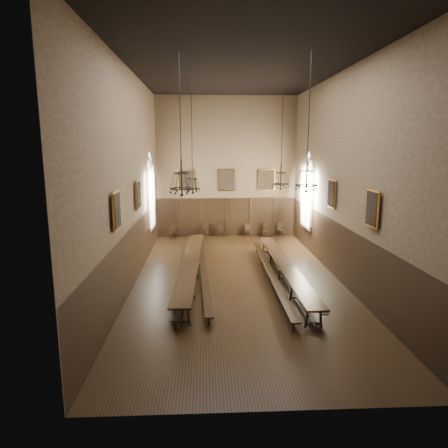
{
  "coord_description": "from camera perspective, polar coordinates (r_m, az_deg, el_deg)",
  "views": [
    {
      "loc": [
        -1.41,
        -16.88,
        5.79
      ],
      "look_at": [
        -0.52,
        1.5,
        2.24
      ],
      "focal_mm": 32.0,
      "sensor_mm": 36.0,
      "label": 1
    }
  ],
  "objects": [
    {
      "name": "chair_2",
      "position": [
        26.04,
        -2.74,
        -1.3
      ],
      "size": [
        0.54,
        0.54,
        0.95
      ],
      "rotation": [
        0.0,
        0.0,
        -0.33
      ],
      "color": "black",
      "rests_on": "floor"
    },
    {
      "name": "portrait_back_1",
      "position": [
        25.89,
        0.36,
        6.28
      ],
      "size": [
        1.1,
        0.12,
        1.4
      ],
      "color": "gold",
      "rests_on": "wall_back"
    },
    {
      "name": "window_right",
      "position": [
        23.26,
        11.83,
        4.78
      ],
      "size": [
        0.2,
        2.2,
        4.6
      ],
      "primitive_type": null,
      "color": "white",
      "rests_on": "wall_right"
    },
    {
      "name": "portrait_back_2",
      "position": [
        26.16,
        6.09,
        6.27
      ],
      "size": [
        1.1,
        0.12,
        1.4
      ],
      "color": "gold",
      "rests_on": "wall_back"
    },
    {
      "name": "wall_right",
      "position": [
        17.94,
        16.61,
        6.33
      ],
      "size": [
        0.02,
        18.0,
        9.0
      ],
      "primitive_type": "cube",
      "color": "#7B664B",
      "rests_on": "ground"
    },
    {
      "name": "portrait_left_1",
      "position": [
        13.87,
        -15.11,
        1.86
      ],
      "size": [
        0.12,
        1.0,
        1.3
      ],
      "color": "gold",
      "rests_on": "wall_left"
    },
    {
      "name": "floor",
      "position": [
        17.91,
        1.91,
        -8.0
      ],
      "size": [
        9.0,
        18.0,
        0.02
      ],
      "primitive_type": "cube",
      "color": "black",
      "rests_on": "ground"
    },
    {
      "name": "bench_left_inner",
      "position": [
        17.63,
        -2.91,
        -7.34
      ],
      "size": [
        0.66,
        9.55,
        0.43
      ],
      "rotation": [
        0.0,
        0.0,
        0.04
      ],
      "color": "black",
      "rests_on": "floor"
    },
    {
      "name": "ceiling",
      "position": [
        17.24,
        2.12,
        21.66
      ],
      "size": [
        9.0,
        18.0,
        0.02
      ],
      "primitive_type": "cube",
      "color": "black",
      "rests_on": "ground"
    },
    {
      "name": "bench_left_outer",
      "position": [
        17.77,
        -6.04,
        -7.17
      ],
      "size": [
        0.44,
        10.3,
        0.46
      ],
      "rotation": [
        0.0,
        0.0,
        0.01
      ],
      "color": "black",
      "rests_on": "floor"
    },
    {
      "name": "chandelier_front_right",
      "position": [
        14.5,
        11.73,
        6.74
      ],
      "size": [
        0.79,
        0.79,
        4.68
      ],
      "color": "black",
      "rests_on": "ceiling"
    },
    {
      "name": "wall_left",
      "position": [
        17.21,
        -13.22,
        6.32
      ],
      "size": [
        0.02,
        18.0,
        9.0
      ],
      "primitive_type": "cube",
      "color": "#7B664B",
      "rests_on": "ground"
    },
    {
      "name": "chair_6",
      "position": [
        26.3,
        6.04,
        -1.22
      ],
      "size": [
        0.48,
        0.48,
        0.96
      ],
      "rotation": [
        0.0,
        0.0,
        -0.14
      ],
      "color": "black",
      "rests_on": "floor"
    },
    {
      "name": "chair_7",
      "position": [
        26.51,
        8.14,
        -1.2
      ],
      "size": [
        0.51,
        0.51,
        0.92
      ],
      "rotation": [
        0.0,
        0.0,
        0.3
      ],
      "color": "black",
      "rests_on": "floor"
    },
    {
      "name": "chandelier_front_left",
      "position": [
        14.64,
        -6.1,
        6.27
      ],
      "size": [
        0.87,
        0.87,
        4.84
      ],
      "color": "black",
      "rests_on": "ceiling"
    },
    {
      "name": "portrait_back_0",
      "position": [
        25.87,
        -5.43,
        6.23
      ],
      "size": [
        1.1,
        0.12,
        1.4
      ],
      "color": "gold",
      "rests_on": "wall_back"
    },
    {
      "name": "portrait_right_1",
      "position": [
        14.73,
        20.42,
        2.06
      ],
      "size": [
        0.12,
        1.0,
        1.3
      ],
      "color": "gold",
      "rests_on": "wall_right"
    },
    {
      "name": "table_left",
      "position": [
        17.99,
        -4.74,
        -6.52
      ],
      "size": [
        1.11,
        10.7,
        0.83
      ],
      "rotation": [
        0.0,
        0.0,
        -0.03
      ],
      "color": "black",
      "rests_on": "floor"
    },
    {
      "name": "chair_3",
      "position": [
        26.03,
        -0.51,
        -1.32
      ],
      "size": [
        0.45,
        0.45,
        0.91
      ],
      "rotation": [
        0.0,
        0.0,
        -0.14
      ],
      "color": "black",
      "rests_on": "floor"
    },
    {
      "name": "chair_5",
      "position": [
        26.15,
        3.45,
        -1.32
      ],
      "size": [
        0.45,
        0.45,
        0.86
      ],
      "rotation": [
        0.0,
        0.0,
        0.21
      ],
      "color": "black",
      "rests_on": "floor"
    },
    {
      "name": "wall_back",
      "position": [
        25.96,
        0.35,
        8.06
      ],
      "size": [
        9.0,
        0.02,
        9.0
      ],
      "primitive_type": "cube",
      "color": "#7B664B",
      "rests_on": "ground"
    },
    {
      "name": "portrait_right_0",
      "position": [
        18.91,
        15.11,
        4.19
      ],
      "size": [
        0.12,
        1.0,
        1.3
      ],
      "color": "gold",
      "rests_on": "wall_right"
    },
    {
      "name": "window_left",
      "position": [
        22.71,
        -10.43,
        4.69
      ],
      "size": [
        0.2,
        2.2,
        4.6
      ],
      "primitive_type": null,
      "color": "white",
      "rests_on": "wall_left"
    },
    {
      "name": "bench_right_inner",
      "position": [
        17.77,
        6.59,
        -7.15
      ],
      "size": [
        0.41,
        10.6,
        0.48
      ],
      "rotation": [
        0.0,
        0.0,
        -0.01
      ],
      "color": "black",
      "rests_on": "floor"
    },
    {
      "name": "wainscot_panelling",
      "position": [
        17.54,
        1.94,
        -4.1
      ],
      "size": [
        9.0,
        18.0,
        2.5
      ],
      "primitive_type": null,
      "color": "black",
      "rests_on": "floor"
    },
    {
      "name": "chandelier_back_right",
      "position": [
        19.43,
        8.13,
        6.67
      ],
      "size": [
        0.85,
        0.85,
        5.1
      ],
      "color": "black",
      "rests_on": "ceiling"
    },
    {
      "name": "chair_0",
      "position": [
        26.06,
        -7.31,
        -1.42
      ],
      "size": [
        0.43,
        0.43,
        0.87
      ],
      "rotation": [
        0.0,
        0.0,
        0.13
      ],
      "color": "black",
      "rests_on": "floor"
    },
    {
      "name": "wall_front",
      "position": [
        8.1,
        7.29,
        1.64
      ],
      "size": [
        9.0,
        0.02,
        9.0
      ],
      "primitive_type": "cube",
      "color": "#7B664B",
      "rests_on": "ground"
    },
    {
      "name": "portrait_left_0",
      "position": [
        18.25,
        -12.15,
        4.09
      ],
      "size": [
        0.12,
        1.0,
        1.3
      ],
      "color": "gold",
      "rests_on": "wall_left"
    },
    {
      "name": "bench_right_outer",
      "position": [
        18.13,
        9.94,
        -6.98
      ],
      "size": [
        0.37,
        9.48,
        0.43
      ],
      "rotation": [
        0.0,
        0.0,
        -0.01
      ],
      "color": "black",
      "rests_on": "floor"
    },
    {
      "name": "table_right",
      "position": [
        17.81,
        8.68,
        -6.84
      ],
      "size": [
        0.78,
        10.23,
        0.8
      ],
      "rotation": [
        0.0,
        0.0,
        0.01
      ],
      "color": "black",
      "rests_on": "floor"
    },
    {
      "name": "chandelier_back_left",
      "position": [
        19.74,
        -4.53,
        6.27
      ],
      "size": [
        0.76,
        0.76,
        5.35
      ],
      "color": "black",
      "rests_on": "ceiling"
    }
  ]
}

